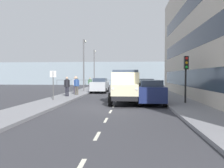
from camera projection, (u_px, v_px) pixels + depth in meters
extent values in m
plane|color=#38383D|center=(120.00, 94.00, 24.51)|extent=(80.00, 80.00, 0.00)
cube|color=gray|center=(164.00, 94.00, 24.13)|extent=(2.48, 43.28, 0.15)
cube|color=gray|center=(77.00, 93.00, 24.89)|extent=(2.48, 43.28, 0.15)
cube|color=silver|center=(79.00, 168.00, 4.95)|extent=(0.12, 1.10, 0.01)
cube|color=silver|center=(97.00, 136.00, 7.60)|extent=(0.12, 1.10, 0.01)
cube|color=silver|center=(106.00, 120.00, 10.29)|extent=(0.12, 1.10, 0.01)
cube|color=silver|center=(111.00, 112.00, 12.73)|extent=(0.12, 1.10, 0.01)
cube|color=silver|center=(113.00, 106.00, 14.93)|extent=(0.12, 1.10, 0.01)
cube|color=silver|center=(116.00, 101.00, 17.72)|extent=(0.12, 1.10, 0.01)
cube|color=silver|center=(118.00, 98.00, 20.39)|extent=(0.12, 1.10, 0.01)
cube|color=silver|center=(119.00, 96.00, 22.68)|extent=(0.12, 1.10, 0.01)
cube|color=silver|center=(120.00, 94.00, 24.88)|extent=(0.12, 1.10, 0.01)
cube|color=silver|center=(121.00, 92.00, 27.58)|extent=(0.12, 1.10, 0.01)
cube|color=silver|center=(122.00, 91.00, 30.30)|extent=(0.12, 1.10, 0.01)
cube|color=silver|center=(123.00, 90.00, 32.51)|extent=(0.12, 1.10, 0.01)
cube|color=silver|center=(123.00, 89.00, 34.84)|extent=(0.12, 1.10, 0.01)
cube|color=silver|center=(124.00, 88.00, 37.15)|extent=(0.12, 1.10, 0.01)
cube|color=silver|center=(124.00, 87.00, 40.03)|extent=(0.12, 1.10, 0.01)
cube|color=silver|center=(124.00, 86.00, 42.68)|extent=(0.12, 1.10, 0.01)
cube|color=#2D3847|center=(190.00, 78.00, 18.47)|extent=(0.08, 23.25, 1.40)
cube|color=#2D3847|center=(190.00, 41.00, 18.36)|extent=(0.08, 23.25, 1.40)
cube|color=#2D3847|center=(191.00, 4.00, 18.25)|extent=(0.08, 23.25, 1.40)
cube|color=#84939E|center=(125.00, 73.00, 48.96)|extent=(80.00, 0.80, 5.00)
cylinder|color=#4C5156|center=(196.00, 83.00, 44.31)|extent=(0.08, 0.08, 1.20)
cylinder|color=#4C5156|center=(186.00, 83.00, 44.47)|extent=(0.08, 0.08, 1.20)
cylinder|color=#4C5156|center=(176.00, 83.00, 44.64)|extent=(0.08, 0.08, 1.20)
cylinder|color=#4C5156|center=(165.00, 83.00, 44.80)|extent=(0.08, 0.08, 1.20)
cylinder|color=#4C5156|center=(155.00, 83.00, 44.96)|extent=(0.08, 0.08, 1.20)
cylinder|color=#4C5156|center=(145.00, 83.00, 45.12)|extent=(0.08, 0.08, 1.20)
cylinder|color=#4C5156|center=(135.00, 83.00, 45.28)|extent=(0.08, 0.08, 1.20)
cylinder|color=#4C5156|center=(125.00, 83.00, 45.45)|extent=(0.08, 0.08, 1.20)
cylinder|color=#4C5156|center=(115.00, 83.00, 45.61)|extent=(0.08, 0.08, 1.20)
cylinder|color=#4C5156|center=(105.00, 83.00, 45.77)|extent=(0.08, 0.08, 1.20)
cylinder|color=#4C5156|center=(95.00, 83.00, 45.93)|extent=(0.08, 0.08, 1.20)
cylinder|color=#4C5156|center=(86.00, 83.00, 46.09)|extent=(0.08, 0.08, 1.20)
cylinder|color=#4C5156|center=(76.00, 83.00, 46.25)|extent=(0.08, 0.08, 1.20)
cylinder|color=#4C5156|center=(66.00, 83.00, 46.42)|extent=(0.08, 0.08, 1.20)
cylinder|color=#4C5156|center=(57.00, 83.00, 46.58)|extent=(0.08, 0.08, 1.20)
cube|color=#4C5156|center=(125.00, 80.00, 45.43)|extent=(28.00, 0.08, 0.08)
cube|color=black|center=(126.00, 95.00, 16.63)|extent=(1.64, 5.60, 0.30)
cube|color=beige|center=(125.00, 90.00, 14.77)|extent=(1.72, 1.90, 0.70)
cube|color=silver|center=(125.00, 91.00, 13.88)|extent=(1.16, 0.08, 0.56)
sphere|color=white|center=(137.00, 89.00, 13.81)|extent=(0.20, 0.20, 0.20)
sphere|color=white|center=(113.00, 89.00, 13.93)|extent=(0.20, 0.20, 0.20)
cube|color=beige|center=(125.00, 80.00, 16.25)|extent=(1.93, 1.34, 1.15)
cube|color=#2D3847|center=(125.00, 74.00, 16.24)|extent=(1.78, 1.23, 0.56)
cube|color=#2D2319|center=(126.00, 91.00, 17.96)|extent=(2.10, 2.80, 0.16)
cube|color=black|center=(139.00, 87.00, 17.86)|extent=(0.08, 2.80, 0.56)
cube|color=black|center=(113.00, 87.00, 18.03)|extent=(0.08, 2.80, 0.56)
cylinder|color=black|center=(140.00, 100.00, 14.88)|extent=(0.24, 0.90, 0.90)
cylinder|color=black|center=(110.00, 99.00, 15.04)|extent=(0.24, 0.90, 0.90)
cylinder|color=black|center=(138.00, 95.00, 18.09)|extent=(0.24, 0.90, 0.90)
cylinder|color=black|center=(114.00, 95.00, 18.25)|extent=(0.24, 0.90, 0.90)
cube|color=navy|center=(150.00, 93.00, 15.91)|extent=(1.77, 4.16, 1.00)
cube|color=#2D3847|center=(151.00, 83.00, 15.69)|extent=(1.45, 2.29, 0.42)
cylinder|color=black|center=(138.00, 98.00, 17.29)|extent=(0.18, 0.60, 0.60)
cylinder|color=black|center=(160.00, 98.00, 17.15)|extent=(0.18, 0.60, 0.60)
cylinder|color=black|center=(139.00, 102.00, 14.72)|extent=(0.18, 0.60, 0.60)
cylinder|color=black|center=(165.00, 102.00, 14.58)|extent=(0.18, 0.60, 0.60)
cube|color=#1E6670|center=(145.00, 88.00, 21.81)|extent=(1.79, 4.02, 1.00)
cube|color=#2D3847|center=(145.00, 81.00, 21.58)|extent=(1.47, 2.21, 0.42)
cylinder|color=black|center=(136.00, 92.00, 23.14)|extent=(0.18, 0.60, 0.60)
cylinder|color=black|center=(153.00, 93.00, 23.00)|extent=(0.18, 0.60, 0.60)
cylinder|color=black|center=(136.00, 94.00, 20.66)|extent=(0.18, 0.60, 0.60)
cylinder|color=black|center=(155.00, 95.00, 20.52)|extent=(0.18, 0.60, 0.60)
cube|color=#B7BABF|center=(100.00, 86.00, 26.97)|extent=(1.75, 4.53, 1.00)
cube|color=#2D3847|center=(100.00, 80.00, 27.14)|extent=(1.43, 2.49, 0.42)
cylinder|color=black|center=(106.00, 91.00, 25.52)|extent=(0.18, 0.60, 0.60)
cylinder|color=black|center=(91.00, 91.00, 25.65)|extent=(0.18, 0.60, 0.60)
cylinder|color=black|center=(108.00, 89.00, 28.32)|extent=(0.18, 0.60, 0.60)
cylinder|color=black|center=(95.00, 89.00, 28.45)|extent=(0.18, 0.60, 0.60)
cylinder|color=black|center=(68.00, 92.00, 20.49)|extent=(0.14, 0.14, 0.86)
cylinder|color=black|center=(66.00, 92.00, 20.50)|extent=(0.14, 0.14, 0.86)
cylinder|color=black|center=(67.00, 83.00, 20.46)|extent=(0.34, 0.34, 0.68)
cylinder|color=black|center=(69.00, 83.00, 20.45)|extent=(0.09, 0.09, 0.62)
cylinder|color=black|center=(65.00, 83.00, 20.48)|extent=(0.09, 0.09, 0.62)
sphere|color=tan|center=(67.00, 78.00, 20.45)|extent=(0.23, 0.23, 0.23)
cylinder|color=#4C473D|center=(78.00, 90.00, 22.10)|extent=(0.14, 0.14, 0.85)
cylinder|color=#4C473D|center=(76.00, 90.00, 22.11)|extent=(0.14, 0.14, 0.85)
cylinder|color=#2D4C8C|center=(77.00, 83.00, 22.07)|extent=(0.34, 0.34, 0.67)
cylinder|color=#2D4C8C|center=(79.00, 83.00, 22.06)|extent=(0.09, 0.09, 0.62)
cylinder|color=#2D4C8C|center=(74.00, 83.00, 22.09)|extent=(0.09, 0.09, 0.62)
sphere|color=tan|center=(77.00, 78.00, 22.06)|extent=(0.23, 0.23, 0.23)
cylinder|color=#383342|center=(76.00, 89.00, 24.49)|extent=(0.14, 0.14, 0.85)
cylinder|color=#383342|center=(74.00, 89.00, 24.50)|extent=(0.14, 0.14, 0.85)
cylinder|color=silver|center=(75.00, 82.00, 24.47)|extent=(0.34, 0.34, 0.67)
cylinder|color=silver|center=(77.00, 82.00, 24.45)|extent=(0.09, 0.09, 0.62)
cylinder|color=silver|center=(73.00, 82.00, 24.48)|extent=(0.09, 0.09, 0.62)
sphere|color=tan|center=(75.00, 78.00, 24.45)|extent=(0.23, 0.23, 0.23)
cylinder|color=#4C473D|center=(77.00, 87.00, 27.38)|extent=(0.14, 0.14, 0.88)
cylinder|color=#4C473D|center=(75.00, 87.00, 27.40)|extent=(0.14, 0.14, 0.88)
cylinder|color=#47724C|center=(76.00, 81.00, 27.36)|extent=(0.34, 0.34, 0.70)
cylinder|color=#47724C|center=(78.00, 81.00, 27.35)|extent=(0.09, 0.09, 0.64)
cylinder|color=#47724C|center=(74.00, 81.00, 27.38)|extent=(0.09, 0.09, 0.64)
sphere|color=tan|center=(76.00, 77.00, 27.34)|extent=(0.24, 0.24, 0.24)
cylinder|color=black|center=(91.00, 87.00, 30.06)|extent=(0.14, 0.14, 0.78)
cylinder|color=black|center=(89.00, 87.00, 30.08)|extent=(0.14, 0.14, 0.78)
cylinder|color=#47724C|center=(90.00, 82.00, 30.04)|extent=(0.34, 0.34, 0.62)
cylinder|color=#47724C|center=(92.00, 82.00, 30.03)|extent=(0.09, 0.09, 0.57)
cylinder|color=#47724C|center=(88.00, 82.00, 30.06)|extent=(0.09, 0.09, 0.57)
sphere|color=tan|center=(90.00, 78.00, 30.03)|extent=(0.21, 0.21, 0.21)
cylinder|color=black|center=(186.00, 80.00, 15.57)|extent=(0.12, 0.12, 3.20)
cube|color=black|center=(186.00, 63.00, 15.39)|extent=(0.28, 0.24, 0.90)
sphere|color=red|center=(187.00, 58.00, 15.26)|extent=(0.18, 0.18, 0.18)
sphere|color=orange|center=(187.00, 63.00, 15.27)|extent=(0.18, 0.18, 0.18)
sphere|color=green|center=(187.00, 67.00, 15.28)|extent=(0.18, 0.18, 0.18)
cylinder|color=#59595B|center=(84.00, 65.00, 27.21)|extent=(0.16, 0.16, 6.26)
cylinder|color=#59595B|center=(84.00, 40.00, 27.55)|extent=(0.10, 0.90, 0.10)
sphere|color=silver|center=(85.00, 41.00, 28.00)|extent=(0.32, 0.32, 0.32)
cylinder|color=#59595B|center=(94.00, 68.00, 37.49)|extent=(0.16, 0.16, 6.13)
cylinder|color=#59595B|center=(95.00, 51.00, 37.83)|extent=(0.10, 0.90, 0.10)
sphere|color=silver|center=(95.00, 51.00, 38.28)|extent=(0.32, 0.32, 0.32)
cylinder|color=#4C4C4C|center=(53.00, 86.00, 17.42)|extent=(0.07, 0.07, 2.20)
cube|color=silver|center=(53.00, 74.00, 17.38)|extent=(0.50, 0.04, 0.50)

